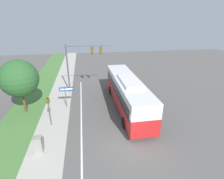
{
  "coord_description": "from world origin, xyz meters",
  "views": [
    {
      "loc": [
        -3.08,
        -11.2,
        9.23
      ],
      "look_at": [
        -0.05,
        6.73,
        1.83
      ],
      "focal_mm": 28.0,
      "sensor_mm": 36.0,
      "label": 1
    }
  ],
  "objects": [
    {
      "name": "street_sign",
      "position": [
        -5.09,
        6.76,
        1.8
      ],
      "size": [
        1.54,
        0.08,
        2.48
      ],
      "color": "#4C4C51",
      "rests_on": "ground_plane"
    },
    {
      "name": "bus",
      "position": [
        1.41,
        5.71,
        1.96
      ],
      "size": [
        2.62,
        12.31,
        3.56
      ],
      "color": "red",
      "rests_on": "ground_plane"
    },
    {
      "name": "grass_verge",
      "position": [
        -9.4,
        0.0,
        0.05
      ],
      "size": [
        3.6,
        80.0,
        0.1
      ],
      "color": "#477538",
      "rests_on": "ground_plane"
    },
    {
      "name": "roadside_tree",
      "position": [
        -9.37,
        6.35,
        3.77
      ],
      "size": [
        3.7,
        3.7,
        5.52
      ],
      "color": "brown",
      "rests_on": "grass_verge"
    },
    {
      "name": "utility_cabinet",
      "position": [
        -6.67,
        -0.24,
        0.75
      ],
      "size": [
        0.6,
        0.58,
        1.26
      ],
      "color": "gray",
      "rests_on": "sidewalk"
    },
    {
      "name": "pedestrian_signal",
      "position": [
        -6.33,
        3.25,
        1.94
      ],
      "size": [
        0.28,
        0.34,
        2.82
      ],
      "color": "#4C4C51",
      "rests_on": "ground_plane"
    },
    {
      "name": "ground_plane",
      "position": [
        0.0,
        0.0,
        0.0
      ],
      "size": [
        80.0,
        80.0,
        0.0
      ],
      "primitive_type": "plane",
      "color": "#565451"
    },
    {
      "name": "lane_divider_near",
      "position": [
        -3.6,
        0.0,
        0.0
      ],
      "size": [
        0.14,
        30.0,
        0.01
      ],
      "color": "silver",
      "rests_on": "ground_plane"
    },
    {
      "name": "sidewalk",
      "position": [
        -6.2,
        0.0,
        0.06
      ],
      "size": [
        2.8,
        80.0,
        0.12
      ],
      "color": "#ADA89E",
      "rests_on": "ground_plane"
    },
    {
      "name": "signal_gantry",
      "position": [
        -3.22,
        11.08,
        4.54
      ],
      "size": [
        6.09,
        0.41,
        6.37
      ],
      "color": "#4C4C51",
      "rests_on": "ground_plane"
    }
  ]
}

